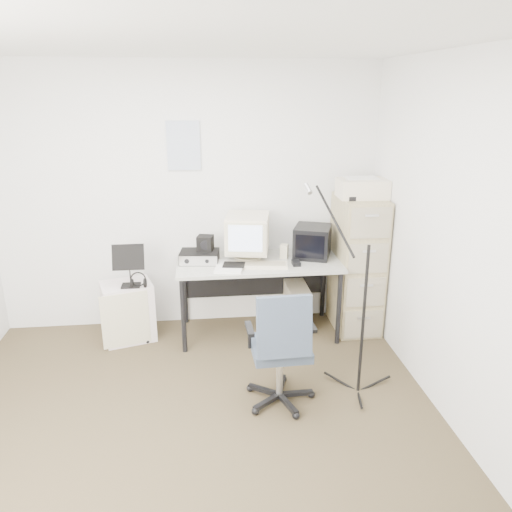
{
  "coord_description": "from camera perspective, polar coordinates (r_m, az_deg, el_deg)",
  "views": [
    {
      "loc": [
        0.12,
        -2.87,
        2.25
      ],
      "look_at": [
        0.55,
        0.95,
        0.95
      ],
      "focal_mm": 35.0,
      "sensor_mm": 36.0,
      "label": 1
    }
  ],
  "objects": [
    {
      "name": "floor",
      "position": [
        3.66,
        -7.35,
        -19.62
      ],
      "size": [
        3.6,
        3.6,
        0.01
      ],
      "primitive_type": "cube",
      "color": "#433A2A",
      "rests_on": "ground"
    },
    {
      "name": "ceiling",
      "position": [
        2.88,
        -9.57,
        23.39
      ],
      "size": [
        3.6,
        3.6,
        0.01
      ],
      "primitive_type": "cube",
      "color": "white",
      "rests_on": "ground"
    },
    {
      "name": "wall_back",
      "position": [
        4.78,
        -7.76,
        6.43
      ],
      "size": [
        3.6,
        0.02,
        2.5
      ],
      "primitive_type": "cube",
      "color": "silver",
      "rests_on": "ground"
    },
    {
      "name": "wall_front",
      "position": [
        1.47,
        -10.29,
        -24.58
      ],
      "size": [
        3.6,
        0.02,
        2.5
      ],
      "primitive_type": "cube",
      "color": "silver",
      "rests_on": "ground"
    },
    {
      "name": "wall_right",
      "position": [
        3.47,
        22.83,
        0.43
      ],
      "size": [
        0.02,
        3.6,
        2.5
      ],
      "primitive_type": "cube",
      "color": "silver",
      "rests_on": "ground"
    },
    {
      "name": "wall_calendar",
      "position": [
        4.69,
        -8.29,
        12.37
      ],
      "size": [
        0.3,
        0.02,
        0.44
      ],
      "primitive_type": "cube",
      "color": "white",
      "rests_on": "wall_back"
    },
    {
      "name": "filing_cabinet",
      "position": [
        4.86,
        11.44,
        -0.92
      ],
      "size": [
        0.4,
        0.6,
        1.3
      ],
      "primitive_type": "cube",
      "color": "tan",
      "rests_on": "floor"
    },
    {
      "name": "printer",
      "position": [
        4.66,
        12.06,
        7.57
      ],
      "size": [
        0.44,
        0.31,
        0.17
      ],
      "primitive_type": "cube",
      "rotation": [
        0.0,
        0.0,
        -0.03
      ],
      "color": "beige",
      "rests_on": "filing_cabinet"
    },
    {
      "name": "desk",
      "position": [
        4.74,
        0.29,
        -4.74
      ],
      "size": [
        1.5,
        0.7,
        0.73
      ],
      "primitive_type": "cube",
      "color": "beige",
      "rests_on": "floor"
    },
    {
      "name": "crt_monitor",
      "position": [
        4.61,
        -0.97,
        2.17
      ],
      "size": [
        0.45,
        0.46,
        0.42
      ],
      "primitive_type": "cube",
      "rotation": [
        0.0,
        0.0,
        -0.18
      ],
      "color": "beige",
      "rests_on": "desk"
    },
    {
      "name": "crt_tv",
      "position": [
        4.72,
        6.46,
        1.66
      ],
      "size": [
        0.42,
        0.43,
        0.29
      ],
      "primitive_type": "cube",
      "rotation": [
        0.0,
        0.0,
        -0.35
      ],
      "color": "black",
      "rests_on": "desk"
    },
    {
      "name": "desk_speaker",
      "position": [
        4.68,
        3.23,
        0.55
      ],
      "size": [
        0.09,
        0.09,
        0.13
      ],
      "primitive_type": "cube",
      "rotation": [
        0.0,
        0.0,
        -0.36
      ],
      "color": "beige",
      "rests_on": "desk"
    },
    {
      "name": "keyboard",
      "position": [
        4.46,
        0.58,
        -1.06
      ],
      "size": [
        0.49,
        0.23,
        0.03
      ],
      "primitive_type": "cube",
      "rotation": [
        0.0,
        0.0,
        -0.12
      ],
      "color": "beige",
      "rests_on": "desk"
    },
    {
      "name": "mouse",
      "position": [
        4.52,
        4.59,
        -0.8
      ],
      "size": [
        0.07,
        0.12,
        0.04
      ],
      "primitive_type": "cube",
      "rotation": [
        0.0,
        0.0,
        -0.0
      ],
      "color": "black",
      "rests_on": "desk"
    },
    {
      "name": "radio_receiver",
      "position": [
        4.6,
        -6.47,
        -0.06
      ],
      "size": [
        0.38,
        0.29,
        0.1
      ],
      "primitive_type": "cube",
      "rotation": [
        0.0,
        0.0,
        -0.11
      ],
      "color": "black",
      "rests_on": "desk"
    },
    {
      "name": "radio_speaker",
      "position": [
        4.6,
        -5.82,
        1.48
      ],
      "size": [
        0.17,
        0.16,
        0.14
      ],
      "primitive_type": "cube",
      "rotation": [
        0.0,
        0.0,
        -0.25
      ],
      "color": "black",
      "rests_on": "radio_receiver"
    },
    {
      "name": "papers",
      "position": [
        4.44,
        -3.05,
        -1.21
      ],
      "size": [
        0.29,
        0.36,
        0.02
      ],
      "primitive_type": "cube",
      "rotation": [
        0.0,
        0.0,
        -0.18
      ],
      "color": "white",
      "rests_on": "desk"
    },
    {
      "name": "pc_tower",
      "position": [
        4.95,
        4.7,
        -5.73
      ],
      "size": [
        0.2,
        0.45,
        0.42
      ],
      "primitive_type": "cube",
      "rotation": [
        0.0,
        0.0,
        0.0
      ],
      "color": "beige",
      "rests_on": "floor"
    },
    {
      "name": "office_chair",
      "position": [
        3.7,
        2.76,
        -10.2
      ],
      "size": [
        0.55,
        0.55,
        0.93
      ],
      "primitive_type": "cube",
      "rotation": [
        0.0,
        0.0,
        0.03
      ],
      "color": "#2A3647",
      "rests_on": "floor"
    },
    {
      "name": "side_cart",
      "position": [
        4.82,
        -14.4,
        -6.13
      ],
      "size": [
        0.53,
        0.47,
        0.55
      ],
      "primitive_type": "cube",
      "rotation": [
        0.0,
        0.0,
        0.28
      ],
      "color": "silver",
      "rests_on": "floor"
    },
    {
      "name": "music_stand",
      "position": [
        4.57,
        -14.29,
        -1.0
      ],
      "size": [
        0.29,
        0.18,
        0.41
      ],
      "primitive_type": "cube",
      "rotation": [
        0.0,
        0.0,
        -0.11
      ],
      "color": "black",
      "rests_on": "side_cart"
    },
    {
      "name": "headphones",
      "position": [
        4.59,
        -13.29,
        -2.93
      ],
      "size": [
        0.17,
        0.17,
        0.03
      ],
      "primitive_type": "torus",
      "rotation": [
        0.0,
        0.0,
        -0.15
      ],
      "color": "black",
      "rests_on": "side_cart"
    },
    {
      "name": "mic_stand",
      "position": [
        3.76,
        12.34,
        -4.78
      ],
      "size": [
        0.03,
        0.03,
        1.56
      ],
      "primitive_type": "cylinder",
      "rotation": [
        0.0,
        0.0,
        1.77
      ],
      "color": "black",
      "rests_on": "floor"
    }
  ]
}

